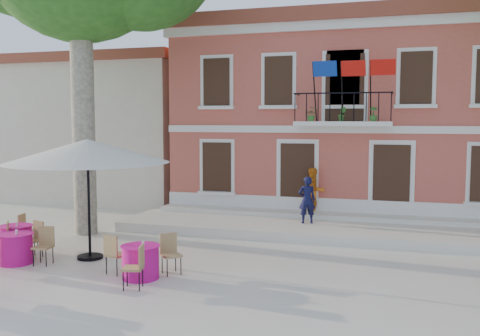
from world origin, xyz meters
name	(u,v)px	position (x,y,z in m)	size (l,w,h in m)	color
ground	(237,265)	(0.00, 0.00, 0.00)	(90.00, 90.00, 0.00)	beige
main_building	(354,116)	(2.00, 9.99, 3.78)	(13.50, 9.59, 7.50)	#C45346
neighbor_west	(118,128)	(-9.50, 11.00, 3.22)	(9.40, 9.40, 6.40)	beige
terrace	(337,229)	(2.00, 4.40, 0.15)	(14.00, 3.40, 0.30)	silver
patio_umbrella	(87,151)	(-3.88, -0.52, 2.82)	(4.21, 4.21, 3.13)	black
pedestrian_navy	(307,200)	(1.02, 4.35, 1.06)	(0.55, 0.36, 1.52)	#0F1133
pedestrian_orange	(314,192)	(1.03, 5.70, 1.14)	(0.81, 0.63, 1.67)	orange
cafe_table_0	(16,238)	(-6.10, -0.64, 0.43)	(1.83, 1.79, 0.95)	#C31277
cafe_table_1	(141,260)	(-1.78, -1.76, 0.43)	(1.81, 1.81, 0.95)	#C31277
cafe_table_3	(15,247)	(-5.41, -1.51, 0.43)	(1.73, 1.86, 0.95)	#C31277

